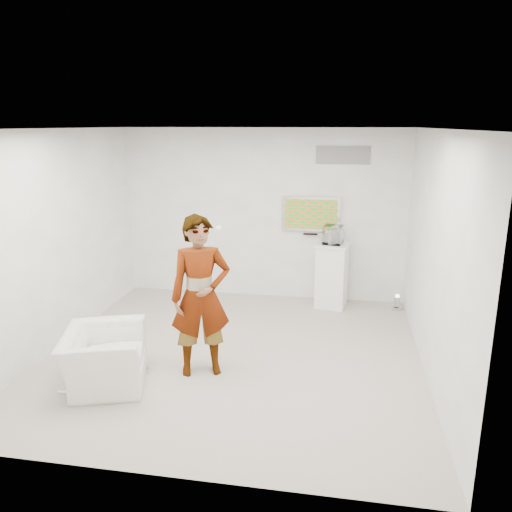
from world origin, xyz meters
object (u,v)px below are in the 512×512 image
object	(u,v)px
tv	(311,214)
pedestal	(332,275)
armchair	(104,358)
person	(201,296)
floor_uplight	(397,302)

from	to	relation	value
tv	pedestal	distance (m)	1.12
armchair	person	bearing A→B (deg)	-81.84
armchair	floor_uplight	xyz separation A→B (m)	(3.72, 3.18, -0.21)
armchair	tv	bearing A→B (deg)	-49.54
armchair	pedestal	size ratio (longest dim) A/B	0.94
tv	floor_uplight	bearing A→B (deg)	-11.70
pedestal	floor_uplight	xyz separation A→B (m)	(1.11, -0.00, -0.42)
pedestal	floor_uplight	world-z (taller)	pedestal
person	pedestal	xyz separation A→B (m)	(1.54, 2.68, -0.46)
tv	floor_uplight	size ratio (longest dim) A/B	3.84
tv	armchair	distance (m)	4.31
person	pedestal	bearing A→B (deg)	39.36
person	floor_uplight	distance (m)	3.86
tv	floor_uplight	distance (m)	2.10
tv	person	world-z (taller)	person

